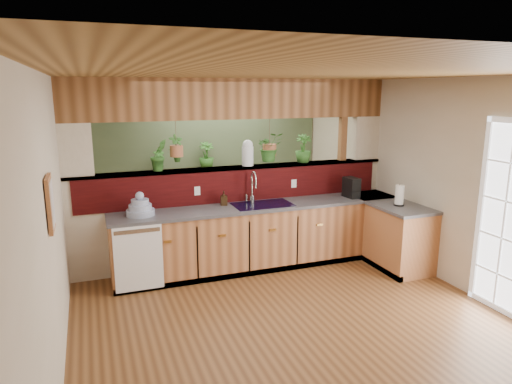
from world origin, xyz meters
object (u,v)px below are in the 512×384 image
object	(u,v)px
faucet	(253,186)
glass_jar	(248,153)
paper_towel	(399,196)
shelving_console	(192,199)
coffee_maker	(352,188)
soap_dispenser	(224,198)
dish_stack	(140,208)

from	to	relation	value
faucet	glass_jar	world-z (taller)	glass_jar
faucet	paper_towel	bearing A→B (deg)	-25.07
faucet	shelving_console	xyz separation A→B (m)	(-0.42, 2.12, -0.64)
faucet	coffee_maker	world-z (taller)	faucet
shelving_console	faucet	bearing A→B (deg)	-70.14
faucet	coffee_maker	bearing A→B (deg)	-8.20
paper_towel	shelving_console	distance (m)	3.76
soap_dispenser	paper_towel	world-z (taller)	paper_towel
coffee_maker	paper_towel	distance (m)	0.73
glass_jar	soap_dispenser	bearing A→B (deg)	-152.48
glass_jar	shelving_console	bearing A→B (deg)	102.49
soap_dispenser	coffee_maker	world-z (taller)	coffee_maker
dish_stack	paper_towel	world-z (taller)	dish_stack
faucet	coffee_maker	distance (m)	1.49
soap_dispenser	dish_stack	bearing A→B (deg)	-172.90
paper_towel	shelving_console	size ratio (longest dim) A/B	0.18
paper_towel	soap_dispenser	bearing A→B (deg)	159.33
faucet	shelving_console	distance (m)	2.25
faucet	glass_jar	bearing A→B (deg)	89.27
glass_jar	coffee_maker	bearing A→B (deg)	-16.32
faucet	soap_dispenser	bearing A→B (deg)	-179.34
dish_stack	paper_towel	distance (m)	3.45
soap_dispenser	coffee_maker	bearing A→B (deg)	-6.23
dish_stack	glass_jar	bearing A→B (deg)	13.12
coffee_maker	paper_towel	xyz separation A→B (m)	(0.35, -0.64, 0.00)
dish_stack	shelving_console	distance (m)	2.58
glass_jar	paper_towel	bearing A→B (deg)	-30.46
coffee_maker	soap_dispenser	bearing A→B (deg)	169.63
soap_dispenser	shelving_console	bearing A→B (deg)	89.84
soap_dispenser	coffee_maker	distance (m)	1.90
soap_dispenser	shelving_console	size ratio (longest dim) A/B	0.12
dish_stack	soap_dispenser	world-z (taller)	dish_stack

